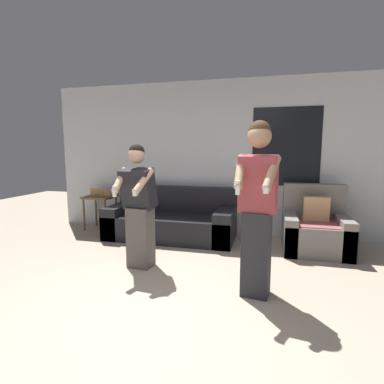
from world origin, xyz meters
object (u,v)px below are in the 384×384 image
at_px(couch, 172,221).
at_px(person_right, 257,206).
at_px(side_table, 100,200).
at_px(armchair, 315,229).
at_px(person_left, 139,206).

bearing_deg(couch, person_right, -50.41).
height_order(couch, person_right, person_right).
xyz_separation_m(side_table, person_right, (2.98, -1.99, 0.39)).
height_order(couch, armchair, armchair).
xyz_separation_m(side_table, person_left, (1.52, -1.59, 0.24)).
height_order(person_left, person_right, person_right).
xyz_separation_m(person_left, person_right, (1.47, -0.41, 0.14)).
bearing_deg(armchair, person_right, -115.81).
bearing_deg(couch, side_table, 172.52).
distance_m(couch, person_left, 1.48).
bearing_deg(person_right, person_left, 164.40).
relative_size(armchair, person_left, 0.62).
bearing_deg(person_right, couch, 129.59).
distance_m(armchair, person_left, 2.64).
distance_m(armchair, person_right, 1.95).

